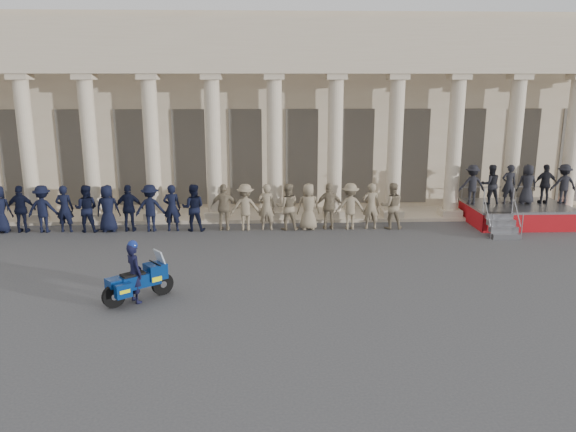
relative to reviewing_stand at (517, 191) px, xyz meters
The scene contains 6 objects.
ground 13.74m from the reviewing_stand, 148.59° to the right, with size 90.00×90.00×0.00m, color #404042.
building 14.28m from the reviewing_stand, 146.85° to the left, with size 40.00×12.50×9.00m.
officer_rank 16.24m from the reviewing_stand, behind, with size 22.06×0.73×1.93m.
reviewing_stand is the anchor object (origin of this frame).
motorcycle 16.52m from the reviewing_stand, 150.16° to the right, with size 1.77×1.53×1.35m.
rider 16.62m from the reviewing_stand, 150.10° to the right, with size 0.70×0.74×1.78m.
Camera 1 is at (0.94, -16.01, 6.04)m, focal length 35.00 mm.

